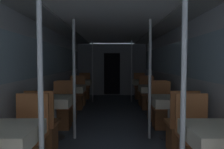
# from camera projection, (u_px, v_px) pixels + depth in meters

# --- Properties ---
(wall_left) EXTENTS (0.05, 10.20, 2.05)m
(wall_left) POSITION_uv_depth(u_px,v_px,m) (47.00, 73.00, 4.75)
(wall_left) COLOR silver
(wall_left) RESTS_ON ground_plane
(wall_right) EXTENTS (0.05, 10.20, 2.05)m
(wall_right) POSITION_uv_depth(u_px,v_px,m) (175.00, 73.00, 4.76)
(wall_right) COLOR silver
(wall_right) RESTS_ON ground_plane
(ceiling_panel) EXTENTS (2.80, 10.20, 0.07)m
(ceiling_panel) POSITION_uv_depth(u_px,v_px,m) (111.00, 26.00, 4.70)
(ceiling_panel) COLOR white
(ceiling_panel) RESTS_ON wall_left
(bulkhead_far) EXTENTS (2.74, 0.09, 2.05)m
(bulkhead_far) POSITION_uv_depth(u_px,v_px,m) (111.00, 70.00, 8.78)
(bulkhead_far) COLOR gray
(bulkhead_far) RESTS_ON ground_plane
(dining_table_left_0) EXTENTS (0.62, 0.62, 0.73)m
(dining_table_left_0) POSITION_uv_depth(u_px,v_px,m) (2.00, 139.00, 2.01)
(dining_table_left_0) COLOR #4C4C51
(dining_table_left_0) RESTS_ON ground_plane
(chair_left_far_0) EXTENTS (0.40, 0.40, 0.93)m
(chair_left_far_0) POSITION_uv_depth(u_px,v_px,m) (27.00, 148.00, 2.63)
(chair_left_far_0) COLOR #9C5B31
(chair_left_far_0) RESTS_ON ground_plane
(support_pole_left_0) EXTENTS (0.05, 0.05, 2.05)m
(support_pole_left_0) POSITION_uv_depth(u_px,v_px,m) (39.00, 95.00, 1.99)
(support_pole_left_0) COLOR silver
(support_pole_left_0) RESTS_ON ground_plane
(dining_table_left_1) EXTENTS (0.62, 0.62, 0.73)m
(dining_table_left_1) POSITION_uv_depth(u_px,v_px,m) (53.00, 103.00, 3.77)
(dining_table_left_1) COLOR #4C4C51
(dining_table_left_1) RESTS_ON ground_plane
(chair_left_near_1) EXTENTS (0.40, 0.40, 0.93)m
(chair_left_near_1) POSITION_uv_depth(u_px,v_px,m) (42.00, 133.00, 3.19)
(chair_left_near_1) COLOR #9C5B31
(chair_left_near_1) RESTS_ON ground_plane
(chair_left_far_1) EXTENTS (0.40, 0.40, 0.93)m
(chair_left_far_1) POSITION_uv_depth(u_px,v_px,m) (61.00, 114.00, 4.39)
(chair_left_far_1) COLOR #9C5B31
(chair_left_far_1) RESTS_ON ground_plane
(support_pole_left_1) EXTENTS (0.05, 0.05, 2.05)m
(support_pole_left_1) POSITION_uv_depth(u_px,v_px,m) (73.00, 80.00, 3.75)
(support_pole_left_1) COLOR silver
(support_pole_left_1) RESTS_ON ground_plane
(dining_table_left_2) EXTENTS (0.62, 0.62, 0.73)m
(dining_table_left_2) POSITION_uv_depth(u_px,v_px,m) (71.00, 90.00, 5.53)
(dining_table_left_2) COLOR #4C4C51
(dining_table_left_2) RESTS_ON ground_plane
(chair_left_near_2) EXTENTS (0.40, 0.40, 0.93)m
(chair_left_near_2) POSITION_uv_depth(u_px,v_px,m) (67.00, 108.00, 4.95)
(chair_left_near_2) COLOR #9C5B31
(chair_left_near_2) RESTS_ON ground_plane
(chair_left_far_2) EXTENTS (0.40, 0.40, 0.93)m
(chair_left_far_2) POSITION_uv_depth(u_px,v_px,m) (75.00, 99.00, 6.15)
(chair_left_far_2) COLOR #9C5B31
(chair_left_far_2) RESTS_ON ground_plane
(dining_table_left_3) EXTENTS (0.62, 0.62, 0.73)m
(dining_table_left_3) POSITION_uv_depth(u_px,v_px,m) (81.00, 83.00, 7.29)
(dining_table_left_3) COLOR #4C4C51
(dining_table_left_3) RESTS_ON ground_plane
(chair_left_near_3) EXTENTS (0.40, 0.40, 0.93)m
(chair_left_near_3) POSITION_uv_depth(u_px,v_px,m) (78.00, 96.00, 6.71)
(chair_left_near_3) COLOR #9C5B31
(chair_left_near_3) RESTS_ON ground_plane
(chair_left_far_3) EXTENTS (0.40, 0.40, 0.93)m
(chair_left_far_3) POSITION_uv_depth(u_px,v_px,m) (83.00, 91.00, 7.91)
(chair_left_far_3) COLOR #9C5B31
(chair_left_far_3) RESTS_ON ground_plane
(support_pole_left_3) EXTENTS (0.05, 0.05, 2.05)m
(support_pole_left_3) POSITION_uv_depth(u_px,v_px,m) (92.00, 71.00, 7.27)
(support_pole_left_3) COLOR silver
(support_pole_left_3) RESTS_ON ground_plane
(dining_table_right_0) EXTENTS (0.62, 0.62, 0.73)m
(dining_table_right_0) POSITION_uv_depth(u_px,v_px,m) (220.00, 138.00, 2.02)
(dining_table_right_0) COLOR #4C4C51
(dining_table_right_0) RESTS_ON ground_plane
(chair_right_far_0) EXTENTS (0.40, 0.40, 0.93)m
(chair_right_far_0) POSITION_uv_depth(u_px,v_px,m) (194.00, 148.00, 2.63)
(chair_right_far_0) COLOR #9C5B31
(chair_right_far_0) RESTS_ON ground_plane
(support_pole_right_0) EXTENTS (0.05, 0.05, 2.05)m
(support_pole_right_0) POSITION_uv_depth(u_px,v_px,m) (182.00, 95.00, 1.99)
(support_pole_right_0) COLOR silver
(support_pole_right_0) RESTS_ON ground_plane
(dining_table_right_1) EXTENTS (0.62, 0.62, 0.73)m
(dining_table_right_1) POSITION_uv_depth(u_px,v_px,m) (169.00, 103.00, 3.78)
(dining_table_right_1) COLOR #4C4C51
(dining_table_right_1) RESTS_ON ground_plane
(chair_right_near_1) EXTENTS (0.40, 0.40, 0.93)m
(chair_right_near_1) POSITION_uv_depth(u_px,v_px,m) (180.00, 133.00, 3.20)
(chair_right_near_1) COLOR #9C5B31
(chair_right_near_1) RESTS_ON ground_plane
(chair_right_far_1) EXTENTS (0.40, 0.40, 0.93)m
(chair_right_far_1) POSITION_uv_depth(u_px,v_px,m) (161.00, 113.00, 4.40)
(chair_right_far_1) COLOR #9C5B31
(chair_right_far_1) RESTS_ON ground_plane
(support_pole_right_1) EXTENTS (0.05, 0.05, 2.05)m
(support_pole_right_1) POSITION_uv_depth(u_px,v_px,m) (149.00, 79.00, 3.75)
(support_pole_right_1) COLOR silver
(support_pole_right_1) RESTS_ON ground_plane
(dining_table_right_2) EXTENTS (0.62, 0.62, 0.73)m
(dining_table_right_2) POSITION_uv_depth(u_px,v_px,m) (151.00, 90.00, 5.54)
(dining_table_right_2) COLOR #4C4C51
(dining_table_right_2) RESTS_ON ground_plane
(chair_right_near_2) EXTENTS (0.40, 0.40, 0.93)m
(chair_right_near_2) POSITION_uv_depth(u_px,v_px,m) (155.00, 108.00, 4.96)
(chair_right_near_2) COLOR #9C5B31
(chair_right_near_2) RESTS_ON ground_plane
(chair_right_far_2) EXTENTS (0.40, 0.40, 0.93)m
(chair_right_far_2) POSITION_uv_depth(u_px,v_px,m) (147.00, 99.00, 6.16)
(chair_right_far_2) COLOR #9C5B31
(chair_right_far_2) RESTS_ON ground_plane
(dining_table_right_3) EXTENTS (0.62, 0.62, 0.73)m
(dining_table_right_3) POSITION_uv_depth(u_px,v_px,m) (141.00, 83.00, 7.30)
(dining_table_right_3) COLOR #4C4C51
(dining_table_right_3) RESTS_ON ground_plane
(chair_right_near_3) EXTENTS (0.40, 0.40, 0.93)m
(chair_right_near_3) POSITION_uv_depth(u_px,v_px,m) (144.00, 96.00, 6.72)
(chair_right_near_3) COLOR #9C5B31
(chair_right_near_3) RESTS_ON ground_plane
(chair_right_far_3) EXTENTS (0.40, 0.40, 0.93)m
(chair_right_far_3) POSITION_uv_depth(u_px,v_px,m) (139.00, 91.00, 7.92)
(chair_right_far_3) COLOR #9C5B31
(chair_right_far_3) RESTS_ON ground_plane
(support_pole_right_3) EXTENTS (0.05, 0.05, 2.05)m
(support_pole_right_3) POSITION_uv_depth(u_px,v_px,m) (131.00, 71.00, 7.28)
(support_pole_right_3) COLOR silver
(support_pole_right_3) RESTS_ON ground_plane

